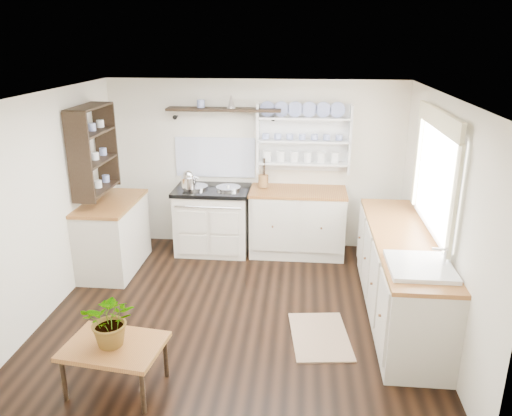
# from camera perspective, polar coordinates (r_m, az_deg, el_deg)

# --- Properties ---
(floor) EXTENTS (4.00, 3.80, 0.01)m
(floor) POSITION_cam_1_polar(r_m,az_deg,el_deg) (5.54, -2.05, -11.62)
(floor) COLOR black
(floor) RESTS_ON ground
(wall_back) EXTENTS (4.00, 0.02, 2.30)m
(wall_back) POSITION_cam_1_polar(r_m,az_deg,el_deg) (6.86, -0.09, 4.93)
(wall_back) COLOR #ECE5CC
(wall_back) RESTS_ON ground
(wall_right) EXTENTS (0.02, 3.80, 2.30)m
(wall_right) POSITION_cam_1_polar(r_m,az_deg,el_deg) (5.19, 20.27, -1.01)
(wall_right) COLOR #ECE5CC
(wall_right) RESTS_ON ground
(wall_left) EXTENTS (0.02, 3.80, 2.30)m
(wall_left) POSITION_cam_1_polar(r_m,az_deg,el_deg) (5.67, -22.68, 0.35)
(wall_left) COLOR #ECE5CC
(wall_left) RESTS_ON ground
(ceiling) EXTENTS (4.00, 3.80, 0.01)m
(ceiling) POSITION_cam_1_polar(r_m,az_deg,el_deg) (4.79, -2.38, 12.75)
(ceiling) COLOR white
(ceiling) RESTS_ON wall_back
(window) EXTENTS (0.08, 1.55, 1.22)m
(window) POSITION_cam_1_polar(r_m,az_deg,el_deg) (5.20, 19.85, 3.87)
(window) COLOR white
(window) RESTS_ON wall_right
(aga_cooker) EXTENTS (1.00, 0.70, 0.93)m
(aga_cooker) POSITION_cam_1_polar(r_m,az_deg,el_deg) (6.83, -4.96, -1.30)
(aga_cooker) COLOR silver
(aga_cooker) RESTS_ON floor
(back_cabinets) EXTENTS (1.27, 0.63, 0.90)m
(back_cabinets) POSITION_cam_1_polar(r_m,az_deg,el_deg) (6.75, 4.74, -1.52)
(back_cabinets) COLOR beige
(back_cabinets) RESTS_ON floor
(right_cabinets) EXTENTS (0.62, 2.43, 0.90)m
(right_cabinets) POSITION_cam_1_polar(r_m,az_deg,el_deg) (5.47, 16.13, -7.37)
(right_cabinets) COLOR beige
(right_cabinets) RESTS_ON floor
(belfast_sink) EXTENTS (0.55, 0.60, 0.45)m
(belfast_sink) POSITION_cam_1_polar(r_m,az_deg,el_deg) (4.67, 18.09, -7.69)
(belfast_sink) COLOR white
(belfast_sink) RESTS_ON right_cabinets
(left_cabinets) EXTENTS (0.62, 1.13, 0.90)m
(left_cabinets) POSITION_cam_1_polar(r_m,az_deg,el_deg) (6.54, -16.00, -2.93)
(left_cabinets) COLOR beige
(left_cabinets) RESTS_ON floor
(plate_rack) EXTENTS (1.20, 0.22, 0.90)m
(plate_rack) POSITION_cam_1_polar(r_m,az_deg,el_deg) (6.71, 5.47, 8.06)
(plate_rack) COLOR white
(plate_rack) RESTS_ON wall_back
(high_shelf) EXTENTS (1.50, 0.29, 0.16)m
(high_shelf) POSITION_cam_1_polar(r_m,az_deg,el_deg) (6.65, -3.70, 11.10)
(high_shelf) COLOR black
(high_shelf) RESTS_ON wall_back
(left_shelving) EXTENTS (0.28, 0.80, 1.05)m
(left_shelving) POSITION_cam_1_polar(r_m,az_deg,el_deg) (6.28, -18.10, 6.40)
(left_shelving) COLOR black
(left_shelving) RESTS_ON wall_left
(kettle) EXTENTS (0.19, 0.19, 0.23)m
(kettle) POSITION_cam_1_polar(r_m,az_deg,el_deg) (6.59, -7.69, 3.23)
(kettle) COLOR silver
(kettle) RESTS_ON aga_cooker
(utensil_crock) EXTENTS (0.14, 0.14, 0.16)m
(utensil_crock) POSITION_cam_1_polar(r_m,az_deg,el_deg) (6.68, 0.83, 3.12)
(utensil_crock) COLOR brown
(utensil_crock) RESTS_ON back_cabinets
(center_table) EXTENTS (0.85, 0.66, 0.43)m
(center_table) POSITION_cam_1_polar(r_m,az_deg,el_deg) (4.43, -15.87, -15.24)
(center_table) COLOR brown
(center_table) RESTS_ON floor
(potted_plant) EXTENTS (0.46, 0.41, 0.47)m
(potted_plant) POSITION_cam_1_polar(r_m,az_deg,el_deg) (4.28, -16.22, -12.12)
(potted_plant) COLOR #3F7233
(potted_plant) RESTS_ON center_table
(floor_rug) EXTENTS (0.65, 0.91, 0.02)m
(floor_rug) POSITION_cam_1_polar(r_m,az_deg,el_deg) (5.14, 7.31, -14.32)
(floor_rug) COLOR #89654F
(floor_rug) RESTS_ON floor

